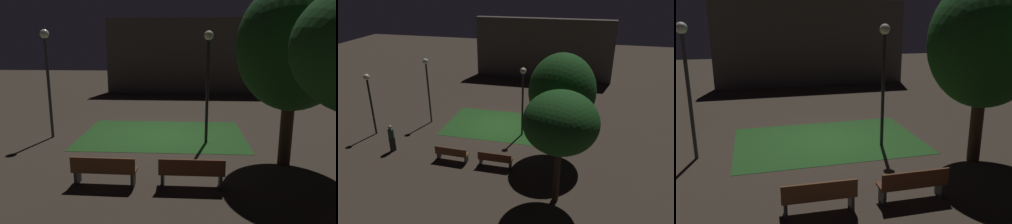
% 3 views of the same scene
% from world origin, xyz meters
% --- Properties ---
extents(ground_plane, '(60.00, 60.00, 0.00)m').
position_xyz_m(ground_plane, '(0.00, 0.00, 0.00)').
color(ground_plane, '#3D3328').
extents(grass_lawn, '(6.93, 4.61, 0.01)m').
position_xyz_m(grass_lawn, '(0.06, -0.07, 0.01)').
color(grass_lawn, '#23511E').
rests_on(grass_lawn, ground).
extents(bench_by_lamp, '(1.81, 0.53, 0.88)m').
position_xyz_m(bench_by_lamp, '(-1.21, -5.05, 0.48)').
color(bench_by_lamp, brown).
rests_on(bench_by_lamp, ground).
extents(bench_back_row, '(1.80, 0.49, 0.88)m').
position_xyz_m(bench_back_row, '(1.21, -5.05, 0.48)').
color(bench_back_row, brown).
rests_on(bench_back_row, ground).
extents(tree_left_canopy, '(3.44, 3.44, 5.81)m').
position_xyz_m(tree_left_canopy, '(4.28, -3.15, 3.80)').
color(tree_left_canopy, '#423021').
rests_on(tree_left_canopy, ground).
extents(tree_back_right, '(3.12, 3.12, 5.16)m').
position_xyz_m(tree_back_right, '(4.54, -7.00, 3.82)').
color(tree_back_right, '#38281C').
rests_on(tree_back_right, ground).
extents(lamp_post_path_center, '(0.36, 0.36, 4.43)m').
position_xyz_m(lamp_post_path_center, '(-4.56, -0.66, 3.02)').
color(lamp_post_path_center, '#333338').
rests_on(lamp_post_path_center, ground).
extents(lamp_post_plaza_west, '(0.36, 0.36, 3.94)m').
position_xyz_m(lamp_post_plaza_west, '(-7.20, -3.13, 2.73)').
color(lamp_post_plaza_west, black).
rests_on(lamp_post_plaza_west, ground).
extents(lamp_post_near_wall, '(0.36, 0.36, 4.36)m').
position_xyz_m(lamp_post_near_wall, '(1.86, -1.07, 2.98)').
color(lamp_post_near_wall, black).
rests_on(lamp_post_near_wall, ground).
extents(pedestrian, '(0.32, 0.34, 1.61)m').
position_xyz_m(pedestrian, '(-4.95, -4.79, 0.85)').
color(pedestrian, black).
rests_on(pedestrian, ground).
extents(building_wall_backdrop, '(12.91, 0.80, 5.68)m').
position_xyz_m(building_wall_backdrop, '(1.42, 11.33, 2.84)').
color(building_wall_backdrop, '#4C4742').
rests_on(building_wall_backdrop, ground).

